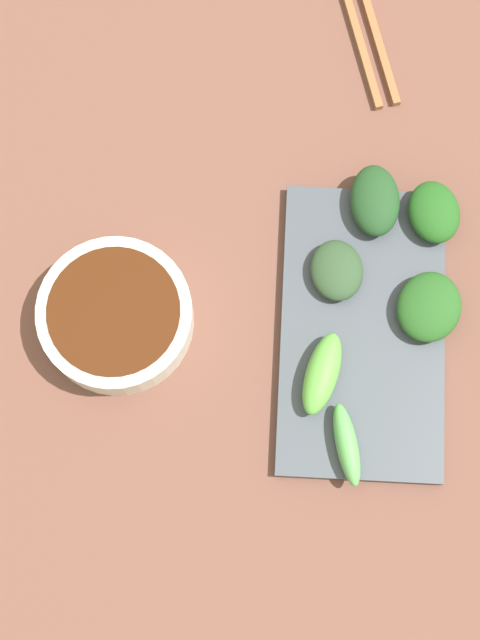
% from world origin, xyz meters
% --- Properties ---
extents(tabletop, '(2.10, 2.10, 0.02)m').
position_xyz_m(tabletop, '(0.00, 0.00, 0.01)').
color(tabletop, brown).
rests_on(tabletop, ground).
extents(sauce_bowl, '(0.15, 0.15, 0.04)m').
position_xyz_m(sauce_bowl, '(-0.12, -0.02, 0.04)').
color(sauce_bowl, silver).
rests_on(sauce_bowl, tabletop).
extents(serving_plate, '(0.16, 0.29, 0.01)m').
position_xyz_m(serving_plate, '(0.12, -0.02, 0.03)').
color(serving_plate, '#444A52').
rests_on(serving_plate, tabletop).
extents(broccoli_leafy_0, '(0.05, 0.08, 0.03)m').
position_xyz_m(broccoli_leafy_0, '(0.13, 0.10, 0.05)').
color(broccoli_leafy_0, '#214822').
rests_on(broccoli_leafy_0, serving_plate).
extents(broccoli_stalk_1, '(0.05, 0.09, 0.03)m').
position_xyz_m(broccoli_stalk_1, '(0.08, -0.07, 0.05)').
color(broccoli_stalk_1, '#61B743').
rests_on(broccoli_stalk_1, serving_plate).
extents(broccoli_stalk_2, '(0.04, 0.08, 0.02)m').
position_xyz_m(broccoli_stalk_2, '(0.11, -0.14, 0.04)').
color(broccoli_stalk_2, '#5DAF56').
rests_on(broccoli_stalk_2, serving_plate).
extents(broccoli_leafy_3, '(0.06, 0.07, 0.03)m').
position_xyz_m(broccoli_leafy_3, '(0.19, 0.10, 0.05)').
color(broccoli_leafy_3, '#235A1D').
rests_on(broccoli_leafy_3, serving_plate).
extents(broccoli_leafy_4, '(0.08, 0.08, 0.03)m').
position_xyz_m(broccoli_leafy_4, '(0.18, -0.00, 0.05)').
color(broccoli_leafy_4, '#265920').
rests_on(broccoli_leafy_4, serving_plate).
extents(broccoli_leafy_5, '(0.06, 0.07, 0.02)m').
position_xyz_m(broccoli_leafy_5, '(0.09, 0.03, 0.04)').
color(broccoli_leafy_5, '#304C2D').
rests_on(broccoli_leafy_5, serving_plate).
extents(chopsticks, '(0.09, 0.23, 0.01)m').
position_xyz_m(chopsticks, '(0.11, 0.33, 0.02)').
color(chopsticks, '#916038').
rests_on(chopsticks, tabletop).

